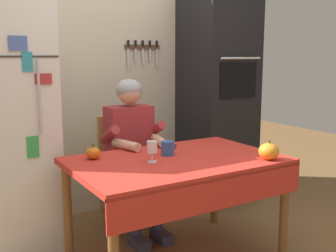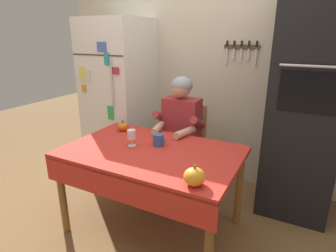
{
  "view_description": "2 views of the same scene",
  "coord_description": "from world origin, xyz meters",
  "px_view_note": "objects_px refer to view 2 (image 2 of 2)",
  "views": [
    {
      "loc": [
        -1.45,
        -2.18,
        1.43
      ],
      "look_at": [
        0.02,
        0.24,
        0.94
      ],
      "focal_mm": 44.09,
      "sensor_mm": 36.0,
      "label": 1
    },
    {
      "loc": [
        1.06,
        -1.66,
        1.62
      ],
      "look_at": [
        0.06,
        0.27,
        0.9
      ],
      "focal_mm": 29.55,
      "sensor_mm": 36.0,
      "label": 2
    }
  ],
  "objects_px": {
    "coffee_mug": "(159,140)",
    "wine_glass": "(132,135)",
    "dining_table": "(150,160)",
    "chair_behind_person": "(186,144)",
    "seated_person": "(179,129)",
    "pumpkin_large": "(123,127)",
    "refrigerator": "(120,98)",
    "pumpkin_medium": "(194,177)",
    "wall_oven": "(306,103)"
  },
  "relations": [
    {
      "from": "refrigerator",
      "to": "wine_glass",
      "type": "xyz_separation_m",
      "value": [
        0.76,
        -0.86,
        -0.06
      ]
    },
    {
      "from": "chair_behind_person",
      "to": "seated_person",
      "type": "distance_m",
      "value": 0.29
    },
    {
      "from": "seated_person",
      "to": "wine_glass",
      "type": "bearing_deg",
      "value": -104.75
    },
    {
      "from": "coffee_mug",
      "to": "pumpkin_medium",
      "type": "distance_m",
      "value": 0.68
    },
    {
      "from": "dining_table",
      "to": "seated_person",
      "type": "height_order",
      "value": "seated_person"
    },
    {
      "from": "refrigerator",
      "to": "dining_table",
      "type": "xyz_separation_m",
      "value": [
        0.95,
        -0.88,
        -0.24
      ]
    },
    {
      "from": "dining_table",
      "to": "pumpkin_large",
      "type": "relative_size",
      "value": 13.44
    },
    {
      "from": "chair_behind_person",
      "to": "pumpkin_large",
      "type": "relative_size",
      "value": 8.93
    },
    {
      "from": "dining_table",
      "to": "chair_behind_person",
      "type": "distance_m",
      "value": 0.81
    },
    {
      "from": "seated_person",
      "to": "coffee_mug",
      "type": "relative_size",
      "value": 10.61
    },
    {
      "from": "wall_oven",
      "to": "coffee_mug",
      "type": "distance_m",
      "value": 1.34
    },
    {
      "from": "dining_table",
      "to": "refrigerator",
      "type": "bearing_deg",
      "value": 137.09
    },
    {
      "from": "seated_person",
      "to": "coffee_mug",
      "type": "bearing_deg",
      "value": -85.61
    },
    {
      "from": "pumpkin_large",
      "to": "pumpkin_medium",
      "type": "distance_m",
      "value": 1.17
    },
    {
      "from": "seated_person",
      "to": "pumpkin_medium",
      "type": "distance_m",
      "value": 1.08
    },
    {
      "from": "refrigerator",
      "to": "coffee_mug",
      "type": "bearing_deg",
      "value": -38.19
    },
    {
      "from": "coffee_mug",
      "to": "dining_table",
      "type": "bearing_deg",
      "value": -91.14
    },
    {
      "from": "wall_oven",
      "to": "wine_glass",
      "type": "height_order",
      "value": "wall_oven"
    },
    {
      "from": "dining_table",
      "to": "seated_person",
      "type": "bearing_deg",
      "value": 93.17
    },
    {
      "from": "refrigerator",
      "to": "coffee_mug",
      "type": "distance_m",
      "value": 1.22
    },
    {
      "from": "wine_glass",
      "to": "pumpkin_medium",
      "type": "bearing_deg",
      "value": -26.19
    },
    {
      "from": "dining_table",
      "to": "seated_person",
      "type": "relative_size",
      "value": 1.12
    },
    {
      "from": "dining_table",
      "to": "chair_behind_person",
      "type": "bearing_deg",
      "value": 92.42
    },
    {
      "from": "wall_oven",
      "to": "wine_glass",
      "type": "bearing_deg",
      "value": -143.86
    },
    {
      "from": "dining_table",
      "to": "chair_behind_person",
      "type": "xyz_separation_m",
      "value": [
        -0.03,
        0.79,
        -0.14
      ]
    },
    {
      "from": "pumpkin_medium",
      "to": "wine_glass",
      "type": "bearing_deg",
      "value": 153.81
    },
    {
      "from": "wall_oven",
      "to": "pumpkin_large",
      "type": "xyz_separation_m",
      "value": [
        -1.53,
        -0.62,
        -0.27
      ]
    },
    {
      "from": "wine_glass",
      "to": "wall_oven",
      "type": "bearing_deg",
      "value": 36.14
    },
    {
      "from": "dining_table",
      "to": "coffee_mug",
      "type": "relative_size",
      "value": 11.93
    },
    {
      "from": "coffee_mug",
      "to": "wine_glass",
      "type": "relative_size",
      "value": 0.83
    },
    {
      "from": "seated_person",
      "to": "wine_glass",
      "type": "relative_size",
      "value": 8.83
    },
    {
      "from": "seated_person",
      "to": "dining_table",
      "type": "bearing_deg",
      "value": -86.83
    },
    {
      "from": "wine_glass",
      "to": "pumpkin_large",
      "type": "distance_m",
      "value": 0.41
    },
    {
      "from": "chair_behind_person",
      "to": "seated_person",
      "type": "relative_size",
      "value": 0.75
    },
    {
      "from": "refrigerator",
      "to": "seated_person",
      "type": "height_order",
      "value": "refrigerator"
    },
    {
      "from": "wall_oven",
      "to": "dining_table",
      "type": "xyz_separation_m",
      "value": [
        -1.05,
        -0.92,
        -0.39
      ]
    },
    {
      "from": "refrigerator",
      "to": "wine_glass",
      "type": "bearing_deg",
      "value": -48.57
    },
    {
      "from": "wall_oven",
      "to": "seated_person",
      "type": "height_order",
      "value": "wall_oven"
    },
    {
      "from": "wall_oven",
      "to": "wine_glass",
      "type": "relative_size",
      "value": 14.89
    },
    {
      "from": "chair_behind_person",
      "to": "pumpkin_medium",
      "type": "distance_m",
      "value": 1.28
    },
    {
      "from": "refrigerator",
      "to": "wall_oven",
      "type": "xyz_separation_m",
      "value": [
        2.0,
        0.04,
        0.15
      ]
    },
    {
      "from": "wine_glass",
      "to": "pumpkin_medium",
      "type": "relative_size",
      "value": 1.03
    },
    {
      "from": "wine_glass",
      "to": "pumpkin_medium",
      "type": "height_order",
      "value": "wine_glass"
    },
    {
      "from": "coffee_mug",
      "to": "pumpkin_medium",
      "type": "bearing_deg",
      "value": -42.0
    },
    {
      "from": "chair_behind_person",
      "to": "dining_table",
      "type": "bearing_deg",
      "value": -87.58
    },
    {
      "from": "wall_oven",
      "to": "seated_person",
      "type": "xyz_separation_m",
      "value": [
        -1.08,
        -0.32,
        -0.31
      ]
    },
    {
      "from": "coffee_mug",
      "to": "seated_person",
      "type": "bearing_deg",
      "value": 94.39
    },
    {
      "from": "wall_oven",
      "to": "coffee_mug",
      "type": "xyz_separation_m",
      "value": [
        -1.05,
        -0.79,
        -0.26
      ]
    },
    {
      "from": "chair_behind_person",
      "to": "pumpkin_large",
      "type": "height_order",
      "value": "chair_behind_person"
    },
    {
      "from": "pumpkin_medium",
      "to": "chair_behind_person",
      "type": "bearing_deg",
      "value": 116.0
    }
  ]
}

